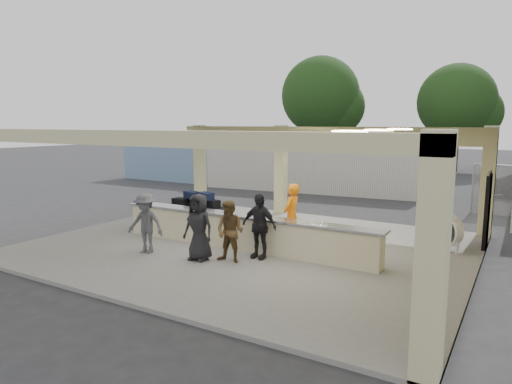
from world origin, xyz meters
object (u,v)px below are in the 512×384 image
Objects in this scene: passenger_a at (230,232)px; passenger_c at (146,223)px; luggage_cart at (196,209)px; baggage_handler at (292,216)px; drum_fan at (446,231)px; passenger_d at (199,227)px; passenger_b at (259,226)px; container_blue at (201,159)px; baggage_counter at (241,232)px; container_white at (311,168)px.

passenger_c is (-2.44, -0.49, 0.03)m from passenger_a.
baggage_handler reaches higher than luggage_cart.
drum_fan is 0.59× the size of passenger_d.
passenger_a is at bearing -21.36° from baggage_handler.
baggage_handler reaches higher than passenger_a.
passenger_c is 1.65m from passenger_d.
container_blue reaches higher than passenger_b.
passenger_b is at bearing -31.21° from baggage_counter.
baggage_counter is 5.74m from drum_fan.
luggage_cart is at bearing 155.81° from baggage_counter.
baggage_counter is 2.75m from luggage_cart.
baggage_handler is (1.18, 0.80, 0.44)m from baggage_counter.
drum_fan is (7.51, 1.66, -0.16)m from luggage_cart.
baggage_handler is 4.06m from passenger_c.
passenger_b is (-0.29, -1.34, -0.06)m from baggage_handler.
container_white reaches higher than passenger_c.
passenger_c is at bearing -156.43° from passenger_b.
passenger_a is 0.96× the size of passenger_c.
baggage_counter is 3.53× the size of luggage_cart.
passenger_d is at bearing -110.02° from drum_fan.
baggage_handler is (-3.83, -1.98, 0.38)m from drum_fan.
container_white is (-2.77, 13.41, 0.29)m from passenger_d.
container_white reaches higher than drum_fan.
passenger_b is at bearing -47.82° from container_blue.
container_blue reaches higher than luggage_cart.
container_blue is (-10.79, 12.17, 0.81)m from baggage_counter.
passenger_d is at bearing -53.03° from container_blue.
baggage_counter is at bearing -48.85° from container_blue.
luggage_cart is at bearing 137.20° from passenger_a.
container_blue is at bearing -179.09° from drum_fan.
passenger_d reaches higher than drum_fan.
drum_fan is 0.62× the size of passenger_c.
passenger_a is at bearing -79.95° from container_white.
drum_fan is (5.01, 2.78, 0.06)m from baggage_counter.
passenger_b is (0.90, -0.54, 0.38)m from baggage_counter.
baggage_handler is 11.94m from container_white.
passenger_d reaches higher than passenger_b.
container_white reaches higher than passenger_b.
container_white is (-3.58, 13.16, 0.37)m from passenger_a.
container_blue is (-8.29, 11.05, 0.59)m from luggage_cart.
passenger_a reaches higher than baggage_counter.
baggage_handler is at bearing 34.12° from baggage_counter.
luggage_cart is 1.26× the size of baggage_handler.
container_blue reaches higher than passenger_a.
baggage_handler is 1.16× the size of passenger_a.
baggage_handler reaches higher than baggage_counter.
passenger_d is 17.18m from container_blue.
container_blue is (-7.65, 0.24, 0.13)m from container_white.
container_white is (-8.15, 9.15, 0.62)m from drum_fan.
passenger_a is 0.14× the size of container_white.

